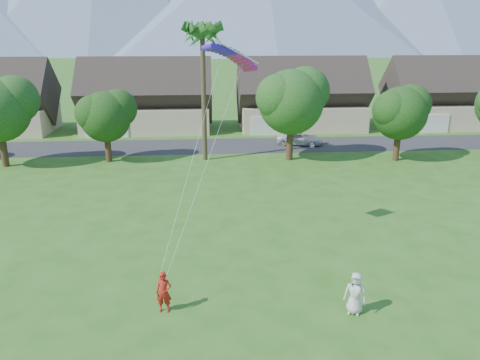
{
  "coord_description": "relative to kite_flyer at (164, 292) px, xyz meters",
  "views": [
    {
      "loc": [
        -1.76,
        -14.63,
        11.68
      ],
      "look_at": [
        0.0,
        10.0,
        3.8
      ],
      "focal_mm": 35.0,
      "sensor_mm": 36.0,
      "label": 1
    }
  ],
  "objects": [
    {
      "name": "street",
      "position": [
        3.78,
        30.71,
        -0.93
      ],
      "size": [
        90.0,
        7.0,
        0.01
      ],
      "primitive_type": "cube",
      "color": "#2D2D30",
      "rests_on": "ground"
    },
    {
      "name": "watcher",
      "position": [
        8.2,
        -0.71,
        0.02
      ],
      "size": [
        1.1,
        0.94,
        1.91
      ],
      "primitive_type": "imported",
      "rotation": [
        0.0,
        0.0,
        -0.43
      ],
      "color": "silver",
      "rests_on": "ground"
    },
    {
      "name": "fan_palm",
      "position": [
        1.78,
        25.21,
        10.86
      ],
      "size": [
        3.0,
        3.0,
        13.8
      ],
      "color": "#4C3D26",
      "rests_on": "ground"
    },
    {
      "name": "kite_flyer",
      "position": [
        0.0,
        0.0,
        0.0
      ],
      "size": [
        0.71,
        0.5,
        1.87
      ],
      "primitive_type": "imported",
      "rotation": [
        0.0,
        0.0,
        -0.07
      ],
      "color": "#AD2013",
      "rests_on": "ground"
    },
    {
      "name": "parked_car",
      "position": [
        11.91,
        30.71,
        -0.27
      ],
      "size": [
        5.19,
        3.29,
        1.33
      ],
      "primitive_type": "imported",
      "rotation": [
        0.0,
        0.0,
        1.33
      ],
      "color": "silver",
      "rests_on": "ground"
    },
    {
      "name": "parafoil_kite",
      "position": [
        3.34,
        6.66,
        9.64
      ],
      "size": [
        3.17,
        1.52,
        0.5
      ],
      "rotation": [
        0.0,
        0.0,
        0.44
      ],
      "color": "#3B1AC4",
      "rests_on": "ground"
    },
    {
      "name": "tree_row",
      "position": [
        2.64,
        24.63,
        3.95
      ],
      "size": [
        62.27,
        6.67,
        8.45
      ],
      "color": "#47301C",
      "rests_on": "ground"
    },
    {
      "name": "houses_row",
      "position": [
        4.28,
        39.7,
        2.51
      ],
      "size": [
        72.75,
        8.19,
        8.86
      ],
      "color": "beige",
      "rests_on": "ground"
    },
    {
      "name": "ground",
      "position": [
        3.78,
        -3.29,
        -0.94
      ],
      "size": [
        500.0,
        500.0,
        0.0
      ],
      "primitive_type": "plane",
      "color": "#2D6019",
      "rests_on": "ground"
    }
  ]
}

